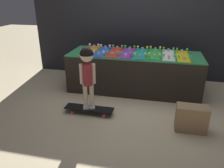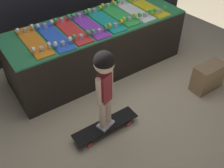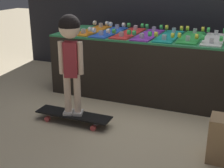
% 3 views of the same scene
% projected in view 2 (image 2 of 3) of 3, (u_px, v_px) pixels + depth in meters
% --- Properties ---
extents(ground_plane, '(16.00, 16.00, 0.00)m').
position_uv_depth(ground_plane, '(118.00, 86.00, 3.43)').
color(ground_plane, beige).
extents(display_rack, '(2.34, 0.81, 0.70)m').
position_uv_depth(display_rack, '(97.00, 46.00, 3.50)').
color(display_rack, black).
rests_on(display_rack, ground_plane).
extents(skateboard_orange_on_rack, '(0.20, 0.72, 0.09)m').
position_uv_depth(skateboard_orange_on_rack, '(33.00, 41.00, 2.92)').
color(skateboard_orange_on_rack, orange).
rests_on(skateboard_orange_on_rack, display_rack).
extents(skateboard_blue_on_rack, '(0.20, 0.72, 0.09)m').
position_uv_depth(skateboard_blue_on_rack, '(54.00, 36.00, 3.00)').
color(skateboard_blue_on_rack, blue).
rests_on(skateboard_blue_on_rack, display_rack).
extents(skateboard_red_on_rack, '(0.20, 0.72, 0.09)m').
position_uv_depth(skateboard_red_on_rack, '(71.00, 30.00, 3.11)').
color(skateboard_red_on_rack, red).
rests_on(skateboard_red_on_rack, display_rack).
extents(skateboard_purple_on_rack, '(0.20, 0.72, 0.09)m').
position_uv_depth(skateboard_purple_on_rack, '(89.00, 25.00, 3.20)').
color(skateboard_purple_on_rack, purple).
rests_on(skateboard_purple_on_rack, display_rack).
extents(skateboard_teal_on_rack, '(0.20, 0.72, 0.09)m').
position_uv_depth(skateboard_teal_on_rack, '(104.00, 19.00, 3.31)').
color(skateboard_teal_on_rack, teal).
rests_on(skateboard_teal_on_rack, display_rack).
extents(skateboard_green_on_rack, '(0.20, 0.72, 0.09)m').
position_uv_depth(skateboard_green_on_rack, '(118.00, 14.00, 3.43)').
color(skateboard_green_on_rack, green).
rests_on(skateboard_green_on_rack, display_rack).
extents(skateboard_white_on_rack, '(0.20, 0.72, 0.09)m').
position_uv_depth(skateboard_white_on_rack, '(133.00, 10.00, 3.51)').
color(skateboard_white_on_rack, white).
rests_on(skateboard_white_on_rack, display_rack).
extents(skateboard_yellow_on_rack, '(0.20, 0.72, 0.09)m').
position_uv_depth(skateboard_yellow_on_rack, '(147.00, 6.00, 3.60)').
color(skateboard_yellow_on_rack, yellow).
rests_on(skateboard_yellow_on_rack, display_rack).
extents(skateboard_on_floor, '(0.74, 0.19, 0.09)m').
position_uv_depth(skateboard_on_floor, '(106.00, 126.00, 2.81)').
color(skateboard_on_floor, black).
rests_on(skateboard_on_floor, ground_plane).
extents(child, '(0.22, 0.19, 0.94)m').
position_uv_depth(child, '(104.00, 78.00, 2.37)').
color(child, silver).
rests_on(child, skateboard_on_floor).
extents(storage_box, '(0.40, 0.20, 0.35)m').
position_uv_depth(storage_box, '(208.00, 77.00, 3.28)').
color(storage_box, '#A37F56').
rests_on(storage_box, ground_plane).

